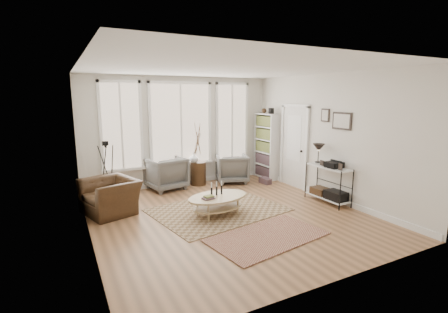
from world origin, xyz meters
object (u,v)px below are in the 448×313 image
coffee_table (218,200)px  side_table (198,154)px  armchair_right (232,168)px  armchair_left (166,173)px  bookcase (266,146)px  low_shelf (328,180)px  accent_chair (110,196)px

coffee_table → side_table: (0.57, 2.34, 0.53)m
armchair_right → side_table: 1.07m
armchair_left → bookcase: bearing=164.8°
low_shelf → armchair_right: low_shelf is taller
bookcase → armchair_left: size_ratio=2.22×
bookcase → coffee_table: 3.44m
bookcase → armchair_left: bearing=175.7°
accent_chair → coffee_table: bearing=41.2°
bookcase → armchair_left: (-2.99, 0.22, -0.53)m
low_shelf → armchair_left: size_ratio=1.41×
coffee_table → low_shelf: bearing=-8.9°
armchair_right → coffee_table: bearing=74.1°
side_table → accent_chair: bearing=-154.2°
coffee_table → armchair_left: (-0.35, 2.34, 0.11)m
bookcase → low_shelf: (-0.06, -2.52, -0.44)m
armchair_right → bookcase: bearing=-163.5°
low_shelf → armchair_left: bearing=136.9°
bookcase → side_table: bearing=173.8°
accent_chair → side_table: bearing=98.3°
low_shelf → accent_chair: size_ratio=1.20×
coffee_table → accent_chair: accent_chair is taller
armchair_left → armchair_right: armchair_left is taller
armchair_right → accent_chair: bearing=35.6°
bookcase → armchair_right: size_ratio=2.38×
armchair_right → low_shelf: bearing=131.6°
coffee_table → side_table: size_ratio=0.78×
low_shelf → side_table: bearing=126.3°
accent_chair → low_shelf: bearing=53.3°
low_shelf → accent_chair: low_shelf is taller
low_shelf → armchair_right: bearing=112.5°
low_shelf → accent_chair: (-4.48, 1.56, -0.16)m
accent_chair → armchair_right: bearing=89.1°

